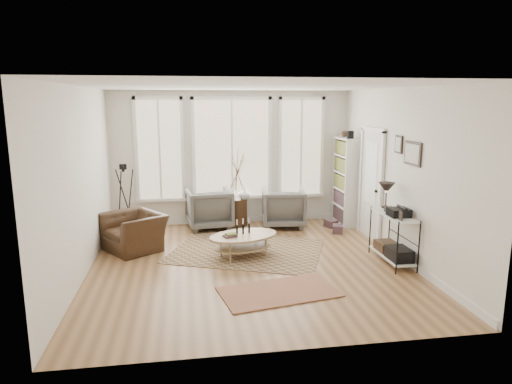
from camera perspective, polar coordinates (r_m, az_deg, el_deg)
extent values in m
plane|color=#9D7146|center=(7.73, -0.79, -8.94)|extent=(5.50, 5.50, 0.00)
plane|color=white|center=(7.25, -0.85, 13.09)|extent=(5.50, 5.50, 0.00)
cube|color=silver|center=(10.05, -3.03, 4.29)|extent=(5.20, 0.04, 2.90)
cube|color=silver|center=(4.70, 3.93, -3.79)|extent=(5.20, 0.04, 2.90)
cube|color=silver|center=(7.45, -21.03, 1.09)|extent=(0.04, 5.50, 2.90)
cube|color=silver|center=(8.13, 17.65, 2.11)|extent=(0.04, 5.50, 2.90)
cube|color=white|center=(10.31, -2.95, -3.41)|extent=(5.10, 0.04, 0.12)
cube|color=white|center=(8.45, 17.00, -7.23)|extent=(0.03, 5.40, 0.12)
cube|color=beige|center=(10.01, -3.03, 5.42)|extent=(1.60, 0.03, 2.10)
cube|color=beige|center=(9.97, -11.96, 5.17)|extent=(0.90, 0.03, 2.10)
cube|color=beige|center=(10.29, 5.63, 5.54)|extent=(0.90, 0.03, 2.10)
cube|color=white|center=(9.99, -3.02, 5.41)|extent=(1.74, 0.06, 2.24)
cube|color=white|center=(9.95, -11.97, 5.15)|extent=(1.04, 0.06, 2.24)
cube|color=white|center=(10.27, 5.65, 5.52)|extent=(1.04, 0.06, 2.24)
cube|color=white|center=(10.14, -2.95, -0.69)|extent=(4.10, 0.12, 0.06)
cube|color=silver|center=(9.21, 14.21, 0.80)|extent=(0.04, 0.88, 2.10)
cube|color=white|center=(9.17, 14.17, 2.34)|extent=(0.01, 0.55, 1.20)
cube|color=white|center=(8.77, 15.36, 0.22)|extent=(0.06, 0.08, 2.18)
cube|color=white|center=(9.65, 13.00, 1.33)|extent=(0.06, 0.08, 2.18)
cube|color=white|center=(9.08, 14.45, 7.58)|extent=(0.06, 1.06, 0.08)
sphere|color=black|center=(8.91, 14.75, 0.10)|extent=(0.06, 0.06, 0.06)
cube|color=white|center=(9.78, 11.89, 0.91)|extent=(0.30, 0.03, 1.90)
cube|color=white|center=(10.54, 10.32, 1.71)|extent=(0.30, 0.03, 1.90)
cube|color=white|center=(10.21, 11.87, 1.34)|extent=(0.02, 0.85, 1.90)
cube|color=white|center=(10.16, 11.07, 1.32)|extent=(0.30, 0.81, 1.90)
cube|color=brown|center=(10.16, 11.07, 1.32)|extent=(0.24, 0.75, 1.76)
cube|color=black|center=(9.85, 11.70, 7.03)|extent=(0.12, 0.10, 0.16)
sphere|color=#392516|center=(10.18, 11.00, 7.13)|extent=(0.14, 0.14, 0.14)
cube|color=white|center=(8.08, 16.63, -7.60)|extent=(0.37, 1.07, 0.03)
cube|color=white|center=(7.89, 16.91, -2.78)|extent=(0.37, 1.07, 0.02)
cylinder|color=black|center=(7.46, 17.25, -6.75)|extent=(0.02, 0.02, 0.85)
cylinder|color=black|center=(7.63, 19.69, -6.53)|extent=(0.02, 0.02, 0.85)
cylinder|color=black|center=(8.38, 14.08, -4.60)|extent=(0.02, 0.02, 0.85)
cylinder|color=black|center=(8.53, 16.32, -4.45)|extent=(0.02, 0.02, 0.85)
cylinder|color=black|center=(8.19, 15.88, -1.83)|extent=(0.14, 0.14, 0.02)
cylinder|color=black|center=(8.16, 15.93, -0.87)|extent=(0.02, 0.02, 0.30)
cone|color=black|center=(8.12, 16.01, 0.51)|extent=(0.28, 0.28, 0.18)
cube|color=black|center=(7.74, 17.43, -2.43)|extent=(0.32, 0.30, 0.13)
cube|color=black|center=(7.84, 17.46, -7.40)|extent=(0.32, 0.45, 0.20)
cube|color=#392516|center=(8.25, 16.01, -6.53)|extent=(0.32, 0.40, 0.16)
cube|color=black|center=(7.46, 17.65, -2.87)|extent=(0.02, 0.10, 0.14)
cube|color=black|center=(7.94, 15.92, -2.01)|extent=(0.02, 0.10, 0.12)
cube|color=black|center=(7.72, 19.01, 4.57)|extent=(0.03, 0.52, 0.38)
cube|color=silver|center=(7.71, 18.91, 4.57)|extent=(0.01, 0.44, 0.30)
cube|color=black|center=(8.15, 17.42, 5.70)|extent=(0.03, 0.24, 0.30)
cube|color=silver|center=(8.14, 17.33, 5.70)|extent=(0.01, 0.18, 0.24)
cube|color=brown|center=(8.34, -1.15, -7.35)|extent=(3.16, 2.79, 0.01)
cube|color=maroon|center=(6.64, 2.86, -12.32)|extent=(1.78, 1.20, 0.01)
ellipsoid|color=tan|center=(8.03, -1.58, -6.82)|extent=(1.22, 0.97, 0.03)
ellipsoid|color=tan|center=(7.97, -1.58, -5.48)|extent=(1.42, 1.14, 0.04)
cylinder|color=tan|center=(7.81, -3.91, -7.37)|extent=(0.04, 0.04, 0.35)
cylinder|color=tan|center=(7.89, 1.09, -7.14)|extent=(0.04, 0.04, 0.35)
cylinder|color=tan|center=(8.18, -4.15, -6.50)|extent=(0.04, 0.04, 0.35)
cylinder|color=tan|center=(8.26, 0.62, -6.29)|extent=(0.04, 0.04, 0.35)
cylinder|color=black|center=(7.97, -2.47, -4.68)|extent=(0.04, 0.04, 0.18)
cylinder|color=black|center=(7.99, -1.63, -4.64)|extent=(0.04, 0.04, 0.18)
cylinder|color=black|center=(8.00, -0.80, -4.61)|extent=(0.04, 0.04, 0.18)
cube|color=#32542F|center=(7.85, -3.21, -5.39)|extent=(0.22, 0.16, 0.06)
imported|color=#61615D|center=(9.78, -5.90, -2.06)|extent=(1.02, 1.04, 0.85)
imported|color=#61615D|center=(9.87, 3.44, -1.96)|extent=(0.98, 1.01, 0.83)
cylinder|color=#392516|center=(9.95, -2.26, -2.53)|extent=(0.40, 0.40, 0.59)
imported|color=silver|center=(9.83, -1.47, -0.13)|extent=(0.33, 0.33, 0.27)
imported|color=#392516|center=(8.62, -15.03, -4.83)|extent=(1.36, 1.33, 0.67)
cylinder|color=black|center=(9.51, -16.27, 2.63)|extent=(0.06, 0.06, 0.06)
cube|color=black|center=(9.50, -16.29, 3.05)|extent=(0.15, 0.11, 0.10)
cylinder|color=black|center=(9.42, -16.35, 2.98)|extent=(0.06, 0.08, 0.06)
cube|color=brown|center=(9.98, 9.35, -3.90)|extent=(0.28, 0.31, 0.17)
cube|color=brown|center=(9.58, 10.16, -4.56)|extent=(0.28, 0.31, 0.17)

